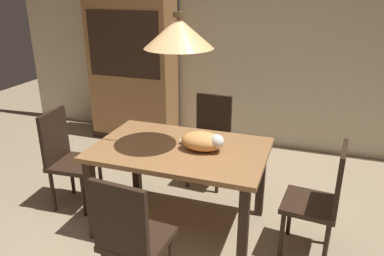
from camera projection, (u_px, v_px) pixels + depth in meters
back_wall at (243, 31)px, 4.60m from camera, size 6.40×0.10×2.90m
dining_table at (180, 159)px, 3.08m from camera, size 1.40×0.90×0.75m
chair_near_front at (131, 236)px, 2.35m from camera, size 0.43×0.43×0.93m
chair_left_side at (66, 155)px, 3.46m from camera, size 0.42×0.42×0.93m
chair_right_side at (322, 197)px, 2.78m from camera, size 0.44×0.44×0.93m
chair_far_back at (210, 136)px, 3.90m from camera, size 0.42×0.42×0.93m
cat_sleeping at (203, 141)px, 2.96m from camera, size 0.39×0.25×0.16m
pendant_lamp at (179, 32)px, 2.71m from camera, size 0.52×0.52×1.30m
hutch_bookcase at (133, 73)px, 4.92m from camera, size 1.12×0.45×1.85m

